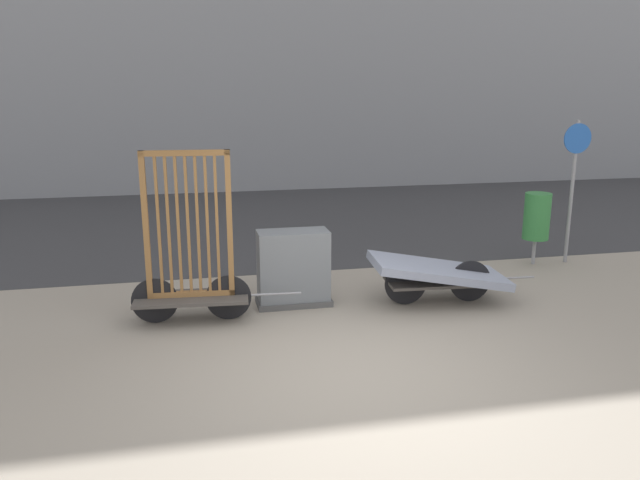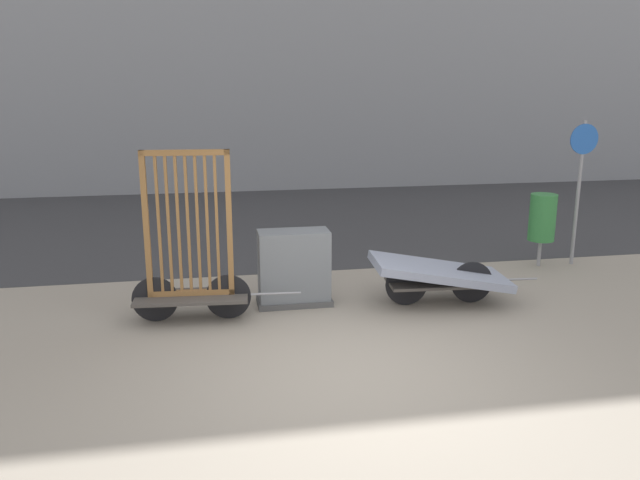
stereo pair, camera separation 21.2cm
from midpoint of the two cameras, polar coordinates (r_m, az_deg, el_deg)
ground_plane at (r=6.78m, az=3.95°, el=-12.11°), size 60.00×60.00×0.00m
road_strip at (r=14.19m, az=-3.97°, el=1.82°), size 56.00×8.24×0.01m
building_facade at (r=20.12m, az=-6.40°, el=20.74°), size 48.00×4.00×10.77m
bike_cart_with_bedframe at (r=8.13m, az=-11.02°, el=-2.21°), size 2.18×0.73×2.21m
bike_cart_with_mattress at (r=8.84m, az=11.58°, el=-3.07°), size 2.39×1.08×0.68m
utility_cabinet at (r=8.65m, az=-1.70°, el=-2.81°), size 1.03×0.51×1.05m
trash_bin at (r=11.09m, az=20.19°, el=1.92°), size 0.44×0.44×1.23m
sign_post at (r=11.29m, az=23.20°, el=5.53°), size 0.50×0.06×2.42m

